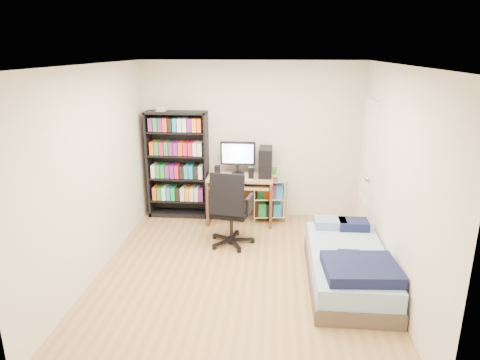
# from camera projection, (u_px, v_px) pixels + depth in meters

# --- Properties ---
(room) EXTENTS (3.58, 4.08, 2.58)m
(room) POSITION_uv_depth(u_px,v_px,m) (240.00, 176.00, 4.95)
(room) COLOR #A58552
(room) RESTS_ON ground
(media_shelf) EXTENTS (0.97, 0.32, 1.80)m
(media_shelf) POSITION_uv_depth(u_px,v_px,m) (178.00, 163.00, 6.90)
(media_shelf) COLOR black
(media_shelf) RESTS_ON room
(computer_desk) EXTENTS (1.02, 0.59, 1.28)m
(computer_desk) POSITION_uv_depth(u_px,v_px,m) (247.00, 179.00, 6.74)
(computer_desk) COLOR tan
(computer_desk) RESTS_ON room
(office_chair) EXTENTS (0.75, 0.75, 1.09)m
(office_chair) POSITION_uv_depth(u_px,v_px,m) (230.00, 222.00, 5.97)
(office_chair) COLOR black
(office_chair) RESTS_ON room
(wire_cart) EXTENTS (0.56, 0.43, 0.85)m
(wire_cart) POSITION_uv_depth(u_px,v_px,m) (270.00, 187.00, 6.80)
(wire_cart) COLOR silver
(wire_cart) RESTS_ON room
(bed) EXTENTS (0.90, 1.80, 0.51)m
(bed) POSITION_uv_depth(u_px,v_px,m) (348.00, 266.00, 5.01)
(bed) COLOR brown
(bed) RESTS_ON room
(door) EXTENTS (0.12, 0.80, 2.00)m
(door) POSITION_uv_depth(u_px,v_px,m) (367.00, 169.00, 6.16)
(door) COLOR white
(door) RESTS_ON room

